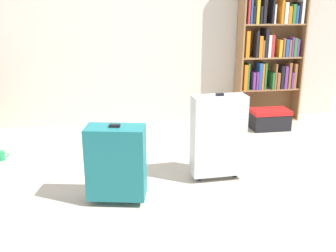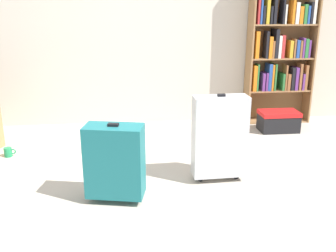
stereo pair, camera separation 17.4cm
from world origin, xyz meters
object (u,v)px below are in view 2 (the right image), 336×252
object	(u,v)px
mug	(8,152)
storage_box	(278,120)
suitcase_silver	(220,137)
suitcase_teal	(115,161)
bookshelf	(281,38)

from	to	relation	value
mug	storage_box	size ratio (longest dim) A/B	0.26
suitcase_silver	suitcase_teal	bearing A→B (deg)	-162.59
storage_box	suitcase_teal	distance (m)	2.50
bookshelf	storage_box	world-z (taller)	bookshelf
suitcase_silver	suitcase_teal	world-z (taller)	suitcase_silver
storage_box	suitcase_teal	world-z (taller)	suitcase_teal
mug	suitcase_teal	size ratio (longest dim) A/B	0.19
mug	storage_box	xyz separation A→B (m)	(3.06, 0.51, 0.08)
storage_box	suitcase_teal	bearing A→B (deg)	-141.40
suitcase_silver	suitcase_teal	distance (m)	0.94
mug	suitcase_silver	xyz separation A→B (m)	(2.02, -0.76, 0.36)
bookshelf	mug	size ratio (longest dim) A/B	17.18
bookshelf	suitcase_teal	world-z (taller)	bookshelf
suitcase_teal	mug	bearing A→B (deg)	137.13
bookshelf	suitcase_silver	xyz separation A→B (m)	(-1.16, -1.69, -0.68)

